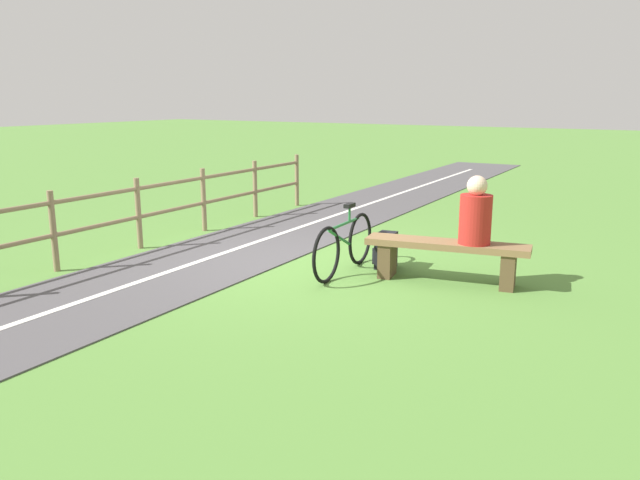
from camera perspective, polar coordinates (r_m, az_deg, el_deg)
name	(u,v)px	position (r m, az deg, el deg)	size (l,w,h in m)	color
ground_plane	(292,262)	(8.58, -2.58, -1.97)	(80.00, 80.00, 0.00)	#548438
bench	(446,254)	(7.72, 11.35, -1.22)	(1.98, 0.73, 0.50)	brown
person_seated	(476,215)	(7.57, 13.90, 2.23)	(0.44, 0.44, 0.80)	#B2231E
bicycle	(344,245)	(7.96, 2.21, -0.44)	(0.15, 1.69, 0.87)	black
backpack	(386,251)	(8.27, 5.95, -0.96)	(0.29, 0.34, 0.47)	black
fence_roadside	(98,215)	(9.11, -19.41, 2.12)	(0.24, 10.21, 1.05)	#847051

